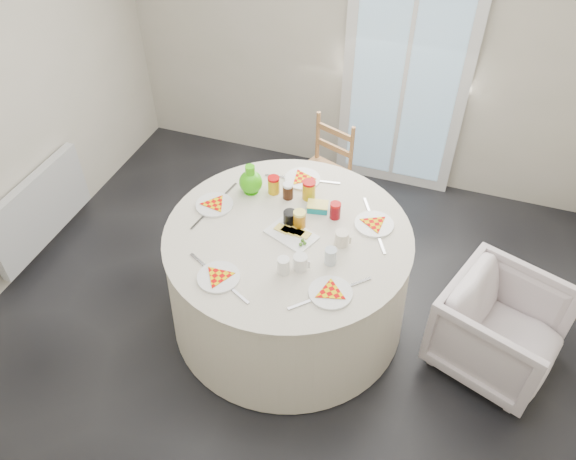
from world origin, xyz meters
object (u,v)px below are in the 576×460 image
(radiator, at_px, (40,209))
(wooden_chair, at_px, (321,169))
(green_pitcher, at_px, (251,180))
(armchair, at_px, (504,322))
(table, at_px, (288,277))

(radiator, height_order, wooden_chair, wooden_chair)
(radiator, distance_m, green_pitcher, 1.71)
(wooden_chair, relative_size, armchair, 1.23)
(table, bearing_deg, armchair, 3.11)
(table, distance_m, armchair, 1.37)
(table, xyz_separation_m, armchair, (1.37, 0.07, 0.02))
(table, relative_size, green_pitcher, 7.88)
(radiator, relative_size, wooden_chair, 1.17)
(radiator, bearing_deg, green_pitcher, 9.71)
(wooden_chair, bearing_deg, armchair, -13.49)
(table, distance_m, green_pitcher, 0.68)
(armchair, xyz_separation_m, green_pitcher, (-1.73, 0.23, 0.48))
(table, height_order, wooden_chair, wooden_chair)
(radiator, xyz_separation_m, table, (1.98, -0.03, -0.01))
(radiator, relative_size, armchair, 1.44)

